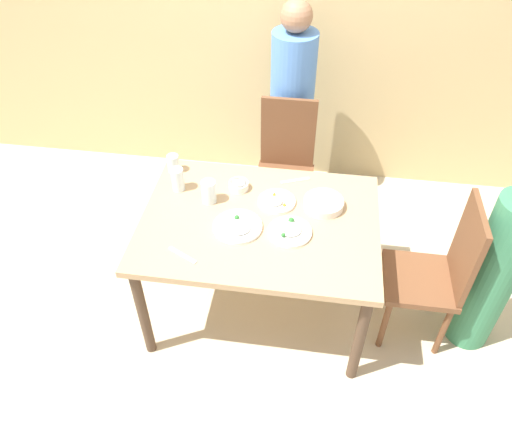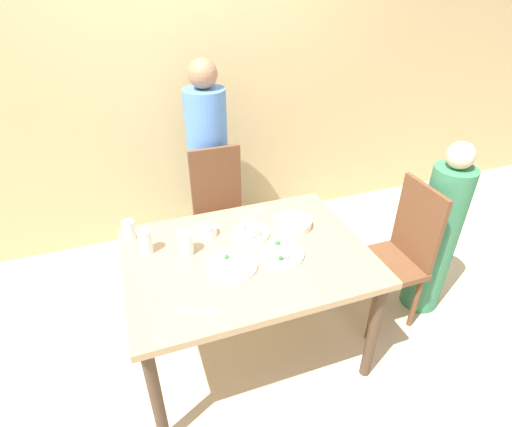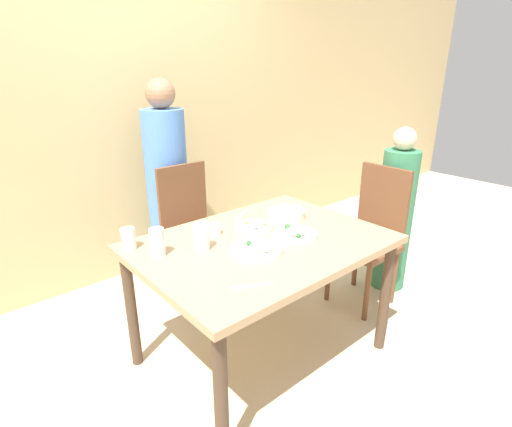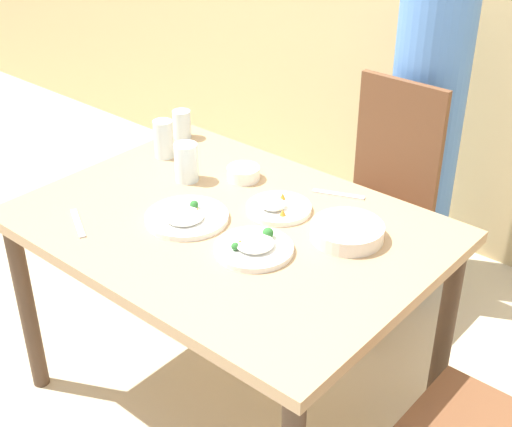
{
  "view_description": "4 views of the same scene",
  "coord_description": "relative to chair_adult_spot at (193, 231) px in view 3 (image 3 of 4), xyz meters",
  "views": [
    {
      "loc": [
        0.27,
        -2.0,
        2.63
      ],
      "look_at": [
        -0.02,
        0.01,
        0.78
      ],
      "focal_mm": 35.0,
      "sensor_mm": 36.0,
      "label": 1
    },
    {
      "loc": [
        -0.53,
        -1.64,
        2.1
      ],
      "look_at": [
        0.08,
        0.09,
        0.94
      ],
      "focal_mm": 28.0,
      "sensor_mm": 36.0,
      "label": 2
    },
    {
      "loc": [
        -1.3,
        -1.46,
        1.64
      ],
      "look_at": [
        0.03,
        0.09,
        0.87
      ],
      "focal_mm": 28.0,
      "sensor_mm": 36.0,
      "label": 3
    },
    {
      "loc": [
        1.33,
        -1.43,
        1.91
      ],
      "look_at": [
        0.06,
        0.07,
        0.77
      ],
      "focal_mm": 50.0,
      "sensor_mm": 36.0,
      "label": 4
    }
  ],
  "objects": [
    {
      "name": "glass_water_tall",
      "position": [
        -0.58,
        -0.63,
        0.3
      ],
      "size": [
        0.07,
        0.07,
        0.14
      ],
      "color": "silver",
      "rests_on": "dining_table"
    },
    {
      "name": "plate_rice_child",
      "position": [
        0.1,
        -0.91,
        0.24
      ],
      "size": [
        0.24,
        0.24,
        0.05
      ],
      "color": "white",
      "rests_on": "dining_table"
    },
    {
      "name": "bowl_curry",
      "position": [
        0.27,
        -0.67,
        0.26
      ],
      "size": [
        0.23,
        0.23,
        0.05
      ],
      "color": "silver",
      "rests_on": "dining_table"
    },
    {
      "name": "dining_table",
      "position": [
        -0.07,
        -0.83,
        0.15
      ],
      "size": [
        1.31,
        0.96,
        0.75
      ],
      "color": "tan",
      "rests_on": "ground_plane"
    },
    {
      "name": "glass_water_center",
      "position": [
        -0.65,
        -0.46,
        0.29
      ],
      "size": [
        0.07,
        0.07,
        0.11
      ],
      "color": "silver",
      "rests_on": "dining_table"
    },
    {
      "name": "chair_adult_spot",
      "position": [
        0.0,
        0.0,
        0.0
      ],
      "size": [
        0.4,
        0.4,
        0.98
      ],
      "color": "brown",
      "rests_on": "ground_plane"
    },
    {
      "name": "glass_water_short",
      "position": [
        -0.38,
        -0.71,
        0.3
      ],
      "size": [
        0.08,
        0.08,
        0.14
      ],
      "color": "silver",
      "rests_on": "dining_table"
    },
    {
      "name": "ground_plane",
      "position": [
        -0.07,
        -0.83,
        -0.52
      ],
      "size": [
        10.0,
        10.0,
        0.0
      ],
      "primitive_type": "plane",
      "color": "beige"
    },
    {
      "name": "chair_child_spot",
      "position": [
        0.93,
        -0.86,
        0.0
      ],
      "size": [
        0.4,
        0.4,
        0.98
      ],
      "rotation": [
        0.0,
        0.0,
        -1.57
      ],
      "color": "brown",
      "rests_on": "ground_plane"
    },
    {
      "name": "spoon_steel",
      "position": [
        0.1,
        -0.45,
        0.23
      ],
      "size": [
        0.17,
        0.09,
        0.01
      ],
      "color": "silver",
      "rests_on": "dining_table"
    },
    {
      "name": "fork_steel",
      "position": [
        -0.42,
        -1.15,
        0.23
      ],
      "size": [
        0.17,
        0.1,
        0.01
      ],
      "color": "silver",
      "rests_on": "dining_table"
    },
    {
      "name": "person_adult",
      "position": [
        0.0,
        0.32,
        0.2
      ],
      "size": [
        0.31,
        0.31,
        1.55
      ],
      "color": "#5184D1",
      "rests_on": "ground_plane"
    },
    {
      "name": "bowl_rice_small",
      "position": [
        -0.23,
        -0.58,
        0.25
      ],
      "size": [
        0.12,
        0.12,
        0.05
      ],
      "color": "white",
      "rests_on": "dining_table"
    },
    {
      "name": "plate_rice_adult",
      "position": [
        0.01,
        -0.67,
        0.24
      ],
      "size": [
        0.21,
        0.21,
        0.04
      ],
      "color": "white",
      "rests_on": "dining_table"
    },
    {
      "name": "person_child",
      "position": [
        1.22,
        -0.86,
        0.05
      ],
      "size": [
        0.26,
        0.26,
        1.23
      ],
      "color": "#387F56",
      "rests_on": "ground_plane"
    },
    {
      "name": "plate_noodles",
      "position": [
        -0.18,
        -0.91,
        0.24
      ],
      "size": [
        0.27,
        0.27,
        0.05
      ],
      "color": "white",
      "rests_on": "dining_table"
    },
    {
      "name": "wall_back",
      "position": [
        -0.07,
        0.69,
        0.83
      ],
      "size": [
        10.0,
        0.06,
        2.7
      ],
      "color": "tan",
      "rests_on": "ground_plane"
    }
  ]
}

